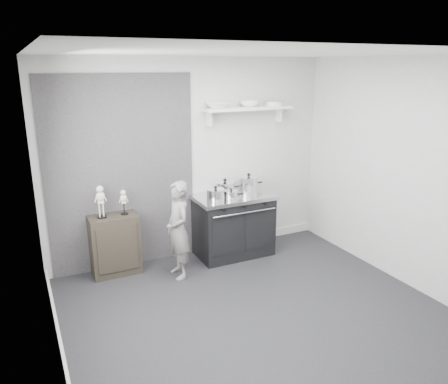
% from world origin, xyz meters
% --- Properties ---
extents(ground, '(4.00, 4.00, 0.00)m').
position_xyz_m(ground, '(0.00, 0.00, 0.00)').
color(ground, black).
rests_on(ground, ground).
extents(room_shell, '(4.02, 3.62, 2.71)m').
position_xyz_m(room_shell, '(-0.09, 0.15, 1.64)').
color(room_shell, '#AEADAB').
rests_on(room_shell, ground).
extents(wall_shelf, '(1.30, 0.26, 0.24)m').
position_xyz_m(wall_shelf, '(0.80, 1.68, 2.01)').
color(wall_shelf, silver).
rests_on(wall_shelf, room_shell).
extents(stove, '(1.09, 0.68, 0.87)m').
position_xyz_m(stove, '(0.48, 1.48, 0.44)').
color(stove, black).
rests_on(stove, ground).
extents(side_cabinet, '(0.60, 0.35, 0.78)m').
position_xyz_m(side_cabinet, '(-1.15, 1.61, 0.39)').
color(side_cabinet, black).
rests_on(side_cabinet, ground).
extents(child, '(0.31, 0.46, 1.25)m').
position_xyz_m(child, '(-0.44, 1.17, 0.62)').
color(child, slate).
rests_on(child, ground).
extents(pot_front_left, '(0.33, 0.25, 0.19)m').
position_xyz_m(pot_front_left, '(0.17, 1.37, 0.95)').
color(pot_front_left, white).
rests_on(pot_front_left, stove).
extents(pot_back_left, '(0.37, 0.28, 0.21)m').
position_xyz_m(pot_back_left, '(0.42, 1.61, 0.96)').
color(pot_back_left, white).
rests_on(pot_back_left, stove).
extents(pot_back_right, '(0.36, 0.27, 0.25)m').
position_xyz_m(pot_back_right, '(0.79, 1.60, 0.98)').
color(pot_back_right, white).
rests_on(pot_back_right, stove).
extents(pot_front_center, '(0.27, 0.18, 0.14)m').
position_xyz_m(pot_front_center, '(0.38, 1.34, 0.93)').
color(pot_front_center, white).
rests_on(pot_front_center, stove).
extents(skeleton_full, '(0.13, 0.08, 0.47)m').
position_xyz_m(skeleton_full, '(-1.28, 1.61, 1.01)').
color(skeleton_full, beige).
rests_on(skeleton_full, side_cabinet).
extents(skeleton_torso, '(0.10, 0.07, 0.36)m').
position_xyz_m(skeleton_torso, '(-1.00, 1.61, 0.96)').
color(skeleton_torso, beige).
rests_on(skeleton_torso, side_cabinet).
extents(bowl_large, '(0.29, 0.29, 0.07)m').
position_xyz_m(bowl_large, '(0.33, 1.67, 2.08)').
color(bowl_large, white).
rests_on(bowl_large, wall_shelf).
extents(bowl_small, '(0.26, 0.26, 0.08)m').
position_xyz_m(bowl_small, '(0.82, 1.67, 2.08)').
color(bowl_small, white).
rests_on(bowl_small, wall_shelf).
extents(plate_stack, '(0.25, 0.25, 0.06)m').
position_xyz_m(plate_stack, '(1.21, 1.67, 2.07)').
color(plate_stack, silver).
rests_on(plate_stack, wall_shelf).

